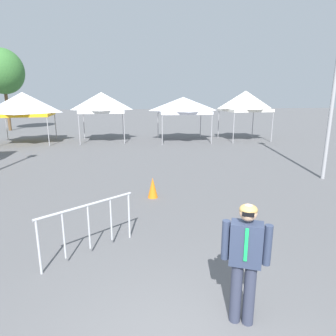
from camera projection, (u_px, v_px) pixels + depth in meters
The scene contains 8 objects.
canopy_tent_behind_right at pixel (23, 104), 19.46m from camera, with size 3.75×3.75×3.37m.
canopy_tent_behind_left at pixel (102, 103), 20.28m from camera, with size 3.10×3.10×3.37m.
canopy_tent_center at pixel (183, 105), 20.43m from camera, with size 3.56×3.56×3.05m.
canopy_tent_far_left at pixel (245, 101), 20.82m from camera, with size 3.10×3.10×3.48m.
person_foreground at pixel (245, 256), 3.95m from camera, with size 0.60×0.39×1.78m.
tree_behind_tents_left at pixel (3, 72), 26.02m from camera, with size 3.59×3.59×7.22m.
crowd_barrier_mid_lot at pixel (88, 219), 5.82m from camera, with size 1.73×1.28×1.08m.
traffic_cone_lot_center at pixel (153, 188), 9.23m from camera, with size 0.32×0.32×0.65m, color orange.
Camera 1 is at (-0.65, -2.60, 3.13)m, focal length 31.37 mm.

